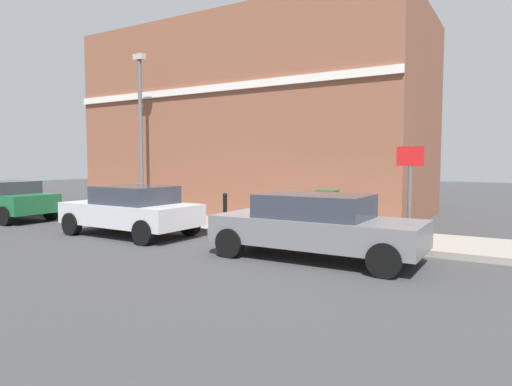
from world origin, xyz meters
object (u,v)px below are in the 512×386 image
Objects in this scene: car_silver at (132,210)px; utility_cabinet at (327,212)px; car_grey at (316,225)px; bollard_near_cabinet at (282,208)px; car_green at (4,199)px; bollard_far_kerb at (225,210)px; lamppost at (141,127)px; street_sign at (410,180)px.

utility_cabinet is at bearing -150.41° from car_silver.
bollard_near_cabinet is at bearing -51.36° from car_grey.
bollard_far_kerb is (1.50, -8.52, -0.03)m from car_green.
bollard_far_kerb is 5.38m from lamppost.
car_silver is at bearing 178.65° from car_green.
car_grey is 1.07× the size of car_green.
street_sign reaches higher than car_grey.
car_green is at bearing 105.16° from bollard_near_cabinet.
car_grey is 5.62m from car_silver.
street_sign is (1.57, -7.18, 0.93)m from car_silver.
car_grey is 3.88m from bollard_far_kerb.
bollard_far_kerb is (-1.04, 2.68, 0.02)m from utility_cabinet.
lamppost is at bearing -20.12° from car_grey.
car_silver reaches higher than utility_cabinet.
car_silver reaches higher than car_grey.
lamppost is (2.90, 8.05, 2.57)m from car_grey.
car_grey is at bearing -141.06° from bollard_near_cabinet.
car_green reaches higher than utility_cabinet.
street_sign is 9.82m from lamppost.
car_grey is 1.93× the size of street_sign.
car_grey is 3.85× the size of utility_cabinet.
car_grey is 1.11× the size of car_silver.
car_silver is 0.96× the size of car_green.
utility_cabinet is 0.20× the size of lamppost.
street_sign reaches higher than car_green.
car_silver is 1.74× the size of street_sign.
car_grey reaches higher than bollard_near_cabinet.
lamppost is (1.24, 4.54, 2.60)m from bollard_far_kerb.
bollard_near_cabinet is 1.00× the size of bollard_far_kerb.
bollard_near_cabinet is 0.45× the size of street_sign.
bollard_near_cabinet is (2.80, 2.26, -0.03)m from car_grey.
car_silver is at bearing 128.70° from bollard_near_cabinet.
car_grey is 0.77× the size of lamppost.
bollard_near_cabinet is (2.69, -3.35, -0.03)m from car_silver.
utility_cabinet is 1.44m from bollard_near_cabinet.
bollard_near_cabinet is at bearing -47.43° from bollard_far_kerb.
bollard_near_cabinet is at bearing -140.07° from car_silver.
car_green is at bearing 102.80° from utility_cabinet.
lamppost is at bearing 89.02° from bollard_near_cabinet.
lamppost is (2.75, -3.98, 2.57)m from car_green.
car_grey is 12.03m from car_green.
car_green is 10.12m from bollard_near_cabinet.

